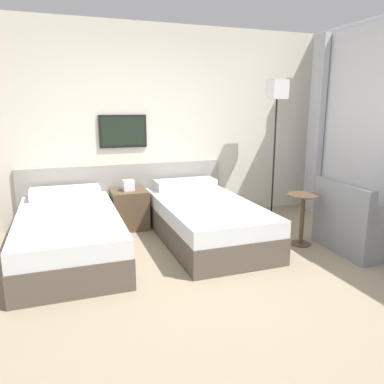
# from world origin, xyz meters

# --- Properties ---
(ground_plane) EXTENTS (16.00, 16.00, 0.00)m
(ground_plane) POSITION_xyz_m (0.00, 0.00, 0.00)
(ground_plane) COLOR gray
(wall_headboard) EXTENTS (10.00, 0.10, 2.70)m
(wall_headboard) POSITION_xyz_m (-0.02, 2.24, 1.30)
(wall_headboard) COLOR beige
(wall_headboard) RESTS_ON ground_plane
(bed_near_door) EXTENTS (1.06, 2.05, 0.61)m
(bed_near_door) POSITION_xyz_m (-1.19, 1.17, 0.25)
(bed_near_door) COLOR brown
(bed_near_door) RESTS_ON ground_plane
(bed_near_window) EXTENTS (1.06, 2.05, 0.61)m
(bed_near_window) POSITION_xyz_m (0.41, 1.17, 0.25)
(bed_near_window) COLOR brown
(bed_near_window) RESTS_ON ground_plane
(nightstand) EXTENTS (0.47, 0.44, 0.66)m
(nightstand) POSITION_xyz_m (-0.39, 1.92, 0.27)
(nightstand) COLOR brown
(nightstand) RESTS_ON ground_plane
(floor_lamp) EXTENTS (0.24, 0.24, 1.97)m
(floor_lamp) POSITION_xyz_m (1.70, 1.75, 1.67)
(floor_lamp) COLOR black
(floor_lamp) RESTS_ON ground_plane
(side_table) EXTENTS (0.37, 0.37, 0.61)m
(side_table) POSITION_xyz_m (1.42, 0.61, 0.42)
(side_table) COLOR brown
(side_table) RESTS_ON ground_plane
(armchair) EXTENTS (0.78, 0.93, 0.80)m
(armchair) POSITION_xyz_m (1.96, 0.25, 0.27)
(armchair) COLOR gray
(armchair) RESTS_ON ground_plane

